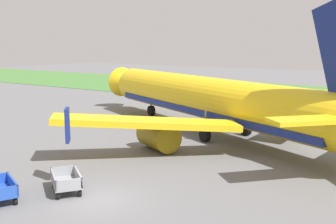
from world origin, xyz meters
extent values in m
plane|color=slate|center=(0.00, 0.00, 0.00)|extent=(220.00, 220.00, 0.00)
cube|color=#477A38|center=(0.00, 49.88, 0.03)|extent=(220.00, 28.00, 0.06)
cylinder|color=yellow|center=(-2.96, 17.09, 3.15)|extent=(28.79, 15.92, 3.70)
cube|color=navy|center=(-2.96, 17.09, 2.13)|extent=(25.99, 14.49, 0.56)
cone|color=yellow|center=(-17.94, 24.00, 3.15)|extent=(4.42, 4.63, 3.63)
cube|color=yellow|center=(-2.71, 7.78, 2.48)|extent=(11.25, 10.80, 1.35)
cube|color=navy|center=(-3.04, 0.78, 3.43)|extent=(0.90, 0.94, 1.90)
cylinder|color=#856D0E|center=(-3.17, 9.71, 1.13)|extent=(3.79, 3.25, 2.10)
cube|color=yellow|center=(4.28, 22.95, 2.48)|extent=(3.22, 13.11, 1.35)
cylinder|color=#856D0E|center=(2.51, 22.04, 1.13)|extent=(3.79, 3.25, 2.10)
cube|color=yellow|center=(8.42, 8.32, 3.75)|extent=(4.85, 5.04, 0.24)
cylinder|color=#4C4C51|center=(-12.49, 21.48, 1.57)|extent=(0.20, 0.20, 2.04)
cylinder|color=black|center=(-12.49, 21.48, 0.55)|extent=(1.19, 0.87, 1.10)
cylinder|color=#4C4C51|center=(-1.61, 14.04, 1.57)|extent=(0.20, 0.20, 2.04)
cylinder|color=black|center=(-1.61, 14.04, 0.55)|extent=(1.19, 0.87, 1.10)
cylinder|color=#4C4C51|center=(0.23, 18.04, 1.57)|extent=(0.20, 0.20, 2.04)
cylinder|color=black|center=(0.23, 18.04, 0.55)|extent=(1.19, 0.87, 1.10)
cube|color=#234CB2|center=(-3.84, -2.36, 0.80)|extent=(2.33, 1.10, 0.55)
cube|color=#234CB2|center=(-3.01, -3.44, 0.80)|extent=(0.66, 1.32, 0.55)
cylinder|color=black|center=(-4.73, -2.06, 0.22)|extent=(0.47, 0.32, 0.44)
cylinder|color=black|center=(-3.02, -2.82, 0.22)|extent=(0.47, 0.32, 0.44)
cube|color=gray|center=(-2.28, -0.15, 0.48)|extent=(2.85, 2.58, 0.08)
cube|color=gray|center=(-2.65, -0.69, 0.80)|extent=(2.11, 1.51, 0.55)
cube|color=gray|center=(-1.91, 0.38, 0.80)|extent=(2.11, 1.51, 0.55)
cube|color=gray|center=(-3.27, 0.53, 0.80)|extent=(0.88, 1.21, 0.55)
cube|color=gray|center=(-1.30, -0.84, 0.80)|extent=(0.88, 1.21, 0.55)
cylinder|color=#2D2D33|center=(-3.76, 0.87, 0.44)|extent=(0.87, 0.64, 0.08)
cylinder|color=black|center=(-3.37, -0.08, 0.22)|extent=(0.45, 0.38, 0.44)
cylinder|color=black|center=(-2.73, 0.84, 0.22)|extent=(0.45, 0.38, 0.44)
cylinder|color=black|center=(-1.83, -1.15, 0.22)|extent=(0.45, 0.38, 0.44)
cylinder|color=black|center=(-1.19, -0.23, 0.22)|extent=(0.45, 0.38, 0.44)
camera|label=1|loc=(14.07, -14.56, 7.92)|focal=43.70mm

